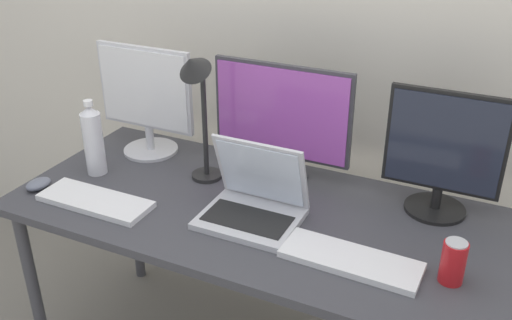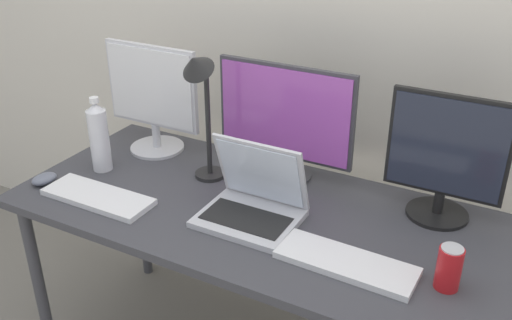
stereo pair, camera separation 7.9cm
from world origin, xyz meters
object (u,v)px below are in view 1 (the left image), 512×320
Objects in this scene: keyboard_main at (95,201)px; keyboard_aux at (351,260)px; monitor_center at (281,119)px; mouse_by_keyboard at (39,184)px; water_bottle at (93,140)px; monitor_right at (444,152)px; desk_lamp at (197,93)px; monitor_left at (146,98)px; soda_can_near_keyboard at (453,262)px; work_desk at (256,225)px; laptop_silver at (254,201)px.

keyboard_aux is (0.87, 0.05, 0.00)m from keyboard_main.
keyboard_main is at bearing -174.83° from keyboard_aux.
keyboard_main is (-0.48, -0.44, -0.21)m from monitor_center.
mouse_by_keyboard is at bearing -175.39° from keyboard_aux.
water_bottle is (-1.00, 0.13, 0.12)m from keyboard_aux.
monitor_right is 0.83× the size of desk_lamp.
monitor_center is at bearing 41.79° from mouse_by_keyboard.
monitor_left is at bearing 72.59° from water_bottle.
monitor_right is 3.26× the size of soda_can_near_keyboard.
monitor_left is at bearing 164.93° from soda_can_near_keyboard.
desk_lamp is (0.31, -0.13, 0.12)m from monitor_left.
monitor_center is 0.55m from monitor_right.
work_desk is 0.13m from laptop_silver.
monitor_left is 0.66m from laptop_silver.
work_desk is at bearing -85.77° from monitor_center.
monitor_left reaches higher than work_desk.
desk_lamp is at bearing 162.60° from work_desk.
desk_lamp is (0.49, 0.28, 0.32)m from mouse_by_keyboard.
monitor_center is 0.68m from water_bottle.
monitor_right is at bearing 29.00° from laptop_silver.
laptop_silver is 0.37m from keyboard_aux.
monitor_left is 1.50× the size of water_bottle.
monitor_center is 0.69m from keyboard_main.
desk_lamp is at bearing 168.00° from soda_can_near_keyboard.
keyboard_main is 3.11× the size of soda_can_near_keyboard.
monitor_right is 0.61m from laptop_silver.
water_bottle reaches higher than mouse_by_keyboard.
monitor_center reaches higher than laptop_silver.
water_bottle is 1.28m from soda_can_near_keyboard.
monitor_right is at bearing 1.44° from monitor_left.
mouse_by_keyboard reaches higher than keyboard_aux.
soda_can_near_keyboard is at bearing 14.10° from mouse_by_keyboard.
monitor_left reaches higher than keyboard_aux.
water_bottle is (-0.14, 0.18, 0.12)m from keyboard_main.
monitor_center reaches higher than monitor_right.
monitor_right is at bearing 11.56° from desk_lamp.
monitor_left is 0.50m from mouse_by_keyboard.
work_desk is 3.25× the size of monitor_center.
laptop_silver reaches higher than work_desk.
keyboard_aux is (0.37, -0.15, 0.07)m from work_desk.
monitor_right reaches higher than water_bottle.
desk_lamp reaches higher than monitor_right.
work_desk is 4.14× the size of keyboard_aux.
monitor_left reaches higher than mouse_by_keyboard.
monitor_right is at bearing 24.38° from work_desk.
keyboard_aux is 1.40× the size of water_bottle.
monitor_left is 1.03× the size of monitor_right.
water_bottle is at bearing -167.44° from monitor_right.
water_bottle is at bearing 174.47° from keyboard_aux.
monitor_right is at bearing 106.13° from soda_can_near_keyboard.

